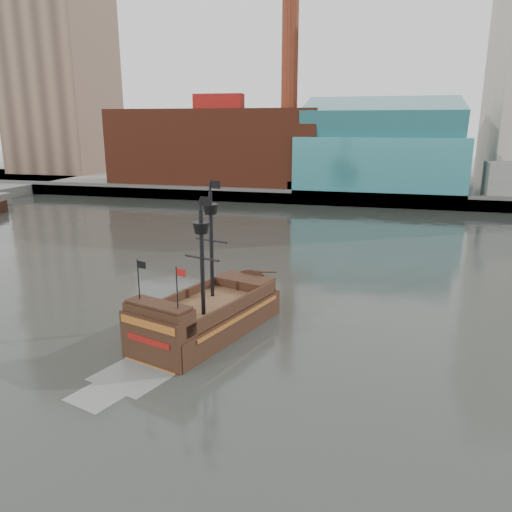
# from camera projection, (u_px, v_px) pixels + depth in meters

# --- Properties ---
(ground) EXTENTS (400.00, 400.00, 0.00)m
(ground) POSITION_uv_depth(u_px,v_px,m) (192.00, 356.00, 31.98)
(ground) COLOR #262823
(ground) RESTS_ON ground
(promenade_far) EXTENTS (220.00, 60.00, 2.00)m
(promenade_far) POSITION_uv_depth(u_px,v_px,m) (335.00, 181.00, 117.76)
(promenade_far) COLOR slate
(promenade_far) RESTS_ON ground
(seawall) EXTENTS (220.00, 1.00, 2.60)m
(seawall) POSITION_uv_depth(u_px,v_px,m) (319.00, 198.00, 90.09)
(seawall) COLOR #4C4C49
(seawall) RESTS_ON ground
(skyline) EXTENTS (149.00, 45.00, 62.00)m
(skyline) POSITION_uv_depth(u_px,v_px,m) (362.00, 72.00, 103.43)
(skyline) COLOR #7F614C
(skyline) RESTS_ON promenade_far
(pirate_ship) EXTENTS (8.89, 15.91, 11.41)m
(pirate_ship) POSITION_uv_depth(u_px,v_px,m) (207.00, 320.00, 35.25)
(pirate_ship) COLOR black
(pirate_ship) RESTS_ON ground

